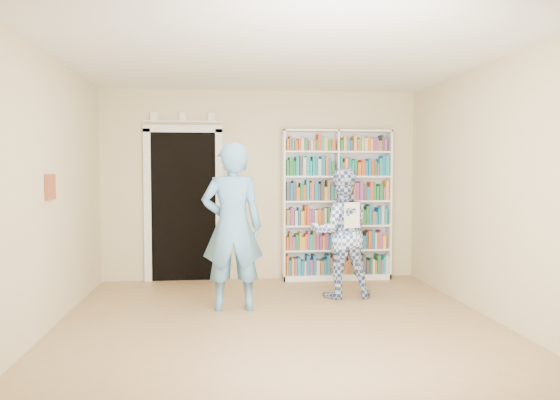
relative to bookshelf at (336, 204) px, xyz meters
name	(u,v)px	position (x,y,z in m)	size (l,w,h in m)	color
floor	(280,327)	(-1.07, -2.34, -1.08)	(5.00, 5.00, 0.00)	#9E774C
ceiling	(280,53)	(-1.07, -2.34, 1.62)	(5.00, 5.00, 0.00)	white
wall_back	(261,185)	(-1.07, 0.16, 0.27)	(4.50, 4.50, 0.00)	beige
wall_left	(42,193)	(-3.32, -2.34, 0.27)	(5.00, 5.00, 0.00)	beige
wall_right	(497,191)	(1.18, -2.34, 0.27)	(5.00, 5.00, 0.00)	beige
bookshelf	(336,204)	(0.00, 0.00, 0.00)	(1.56, 0.29, 2.14)	white
doorway	(184,198)	(-2.17, 0.13, 0.10)	(1.10, 0.08, 2.43)	black
wall_art	(50,187)	(-3.30, -2.14, 0.32)	(0.03, 0.25, 0.25)	brown
man_blue	(232,227)	(-1.52, -1.59, -0.15)	(0.68, 0.45, 1.87)	#5A97C8
man_plaid	(341,233)	(-0.18, -1.11, -0.29)	(0.77, 0.60, 1.59)	#2D4C8B
paper_sheet	(352,215)	(-0.10, -1.34, -0.05)	(0.22, 0.01, 0.31)	white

